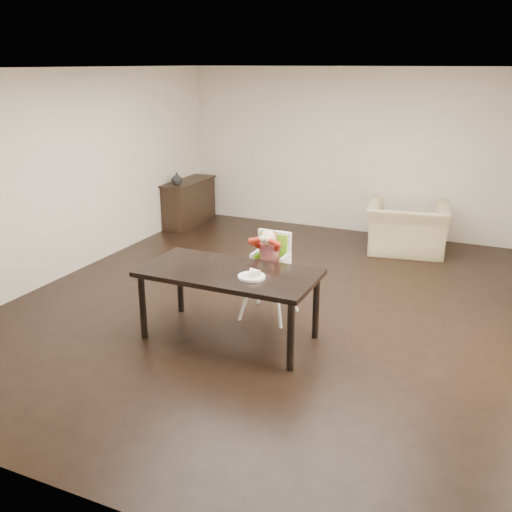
# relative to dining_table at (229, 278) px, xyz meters

# --- Properties ---
(ground) EXTENTS (7.00, 7.00, 0.00)m
(ground) POSITION_rel_dining_table_xyz_m (0.13, 1.00, -0.67)
(ground) COLOR black
(ground) RESTS_ON ground
(room_walls) EXTENTS (6.02, 7.02, 2.71)m
(room_walls) POSITION_rel_dining_table_xyz_m (0.13, 1.00, 1.18)
(room_walls) COLOR beige
(room_walls) RESTS_ON ground
(dining_table) EXTENTS (1.80, 0.90, 0.75)m
(dining_table) POSITION_rel_dining_table_xyz_m (0.00, 0.00, 0.00)
(dining_table) COLOR black
(dining_table) RESTS_ON ground
(high_chair) EXTENTS (0.43, 0.43, 1.02)m
(high_chair) POSITION_rel_dining_table_xyz_m (0.16, 0.70, 0.05)
(high_chair) COLOR white
(high_chair) RESTS_ON ground
(plate) EXTENTS (0.36, 0.36, 0.08)m
(plate) POSITION_rel_dining_table_xyz_m (0.30, -0.09, 0.11)
(plate) COLOR white
(plate) RESTS_ON dining_table
(armchair) EXTENTS (1.28, 0.94, 1.02)m
(armchair) POSITION_rel_dining_table_xyz_m (1.17, 3.66, -0.16)
(armchair) COLOR tan
(armchair) RESTS_ON ground
(sideboard) EXTENTS (0.44, 1.26, 0.79)m
(sideboard) POSITION_rel_dining_table_xyz_m (-2.65, 3.70, -0.27)
(sideboard) COLOR black
(sideboard) RESTS_ON ground
(vase) EXTENTS (0.22, 0.23, 0.20)m
(vase) POSITION_rel_dining_table_xyz_m (-2.65, 3.33, 0.22)
(vase) COLOR #99999E
(vase) RESTS_ON sideboard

